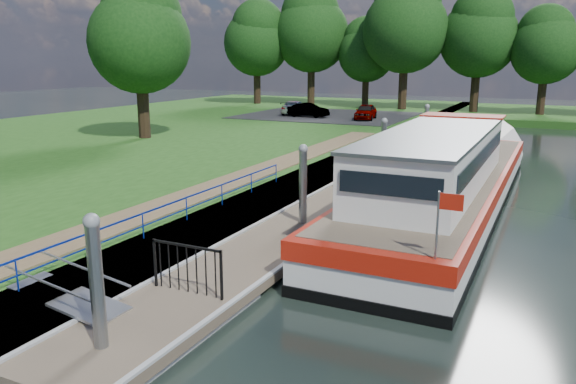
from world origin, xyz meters
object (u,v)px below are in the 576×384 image
at_px(pontoon, 349,198).
at_px(car_a, 366,112).
at_px(car_b, 308,110).
at_px(barge, 449,179).
at_px(car_c, 295,108).

relative_size(pontoon, car_a, 8.36).
relative_size(car_a, car_b, 1.04).
bearing_deg(pontoon, car_b, 117.45).
bearing_deg(car_a, barge, -73.13).
xyz_separation_m(car_b, car_c, (-1.95, 1.49, 0.02)).
xyz_separation_m(barge, car_b, (-15.42, 21.62, 0.32)).
xyz_separation_m(pontoon, barge, (3.60, 1.14, 0.90)).
bearing_deg(car_b, barge, -141.84).
bearing_deg(car_c, car_b, 133.02).
distance_m(pontoon, car_c, 27.91).
relative_size(barge, car_c, 5.18).
height_order(barge, car_c, barge).
bearing_deg(car_a, pontoon, -82.07).
bearing_deg(barge, car_b, 125.50).
bearing_deg(barge, car_c, 126.92).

